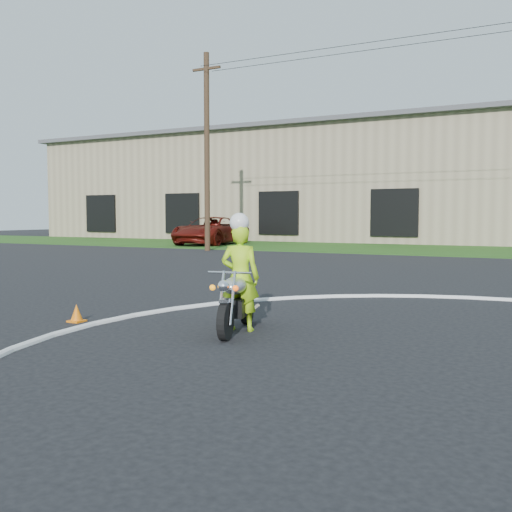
% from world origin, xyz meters
% --- Properties ---
extents(ground, '(120.00, 120.00, 0.00)m').
position_xyz_m(ground, '(0.00, 0.00, 0.00)').
color(ground, black).
rests_on(ground, ground).
extents(primary_motorcycle, '(0.71, 1.84, 0.98)m').
position_xyz_m(primary_motorcycle, '(-3.67, 3.60, 0.48)').
color(primary_motorcycle, black).
rests_on(primary_motorcycle, ground).
extents(rider_primary_grp, '(0.68, 0.53, 1.83)m').
position_xyz_m(rider_primary_grp, '(-3.68, 3.73, 0.88)').
color(rider_primary_grp, '#A6DE17').
rests_on(rider_primary_grp, ground).
extents(pickup_grp, '(3.33, 6.45, 1.74)m').
position_xyz_m(pickup_grp, '(-18.13, 26.42, 0.87)').
color(pickup_grp, '#560F09').
rests_on(pickup_grp, ground).
extents(warehouse, '(41.00, 17.00, 8.30)m').
position_xyz_m(warehouse, '(-18.00, 39.99, 4.16)').
color(warehouse, tan).
rests_on(warehouse, ground).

